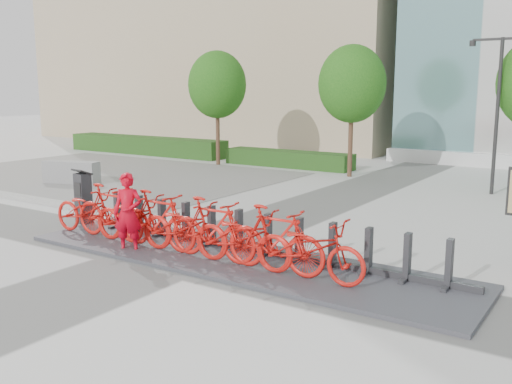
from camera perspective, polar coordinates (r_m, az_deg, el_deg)
The scene contains 21 objects.
ground at distance 12.03m, azimuth -7.99°, elevation -6.23°, with size 120.00×120.00×0.00m, color silver.
gravel_patch at distance 23.83m, azimuth -14.98°, elevation 1.71°, with size 14.00×14.00×0.00m, color slate.
hedge_a at distance 31.11m, azimuth -11.00°, elevation 4.61°, with size 10.00×1.40×0.90m, color #285625.
hedge_b at distance 25.41m, azimuth 3.24°, elevation 3.33°, with size 6.00×1.20×0.70m, color #285625.
tree_0 at distance 25.90m, azimuth -3.90°, elevation 10.64°, with size 2.60×2.60×5.10m.
tree_1 at distance 22.57m, azimuth 9.59°, elevation 10.59°, with size 2.60×2.60×5.10m.
streetlamp at distance 19.96m, azimuth 23.08°, elevation 8.69°, with size 2.00×0.20×5.00m.
dock_pad at distance 11.46m, azimuth -2.07°, elevation -6.76°, with size 9.60×2.40×0.08m, color #43444B.
dock_rail_posts at distance 11.68m, azimuth -0.49°, elevation -4.06°, with size 8.02×0.50×0.85m, color #303034, non-canonical shape.
bike_0 at distance 13.66m, azimuth -16.42°, elevation -1.82°, with size 0.74×2.11×1.11m, color red.
bike_1 at distance 13.11m, azimuth -14.39°, elevation -1.94°, with size 0.58×2.05×1.23m, color red.
bike_2 at distance 12.61m, azimuth -12.17°, elevation -2.61°, with size 0.74×2.11×1.11m, color red.
bike_3 at distance 12.10m, azimuth -9.79°, elevation -2.77°, with size 0.58×2.05×1.23m, color red.
bike_4 at distance 11.65m, azimuth -7.19°, elevation -3.52°, with size 0.74×2.11×1.11m, color red.
bike_5 at distance 11.19m, azimuth -4.38°, elevation -3.72°, with size 0.58×2.05×1.23m, color red.
bike_6 at distance 10.79m, azimuth -1.34°, elevation -4.55°, with size 0.74×2.11×1.11m, color red.
bike_7 at distance 10.39m, azimuth 1.93°, elevation -4.78°, with size 0.58×2.05×1.23m, color red.
bike_8 at distance 10.07m, azimuth 5.44°, elevation -5.68°, with size 0.74×2.11×1.11m, color red.
kiosk at distance 14.83m, azimuth -16.89°, elevation -0.50°, with size 0.46×0.40×1.38m.
worker_red at distance 12.14m, azimuth -12.68°, elevation -2.09°, with size 0.62×0.41×1.70m, color red.
jersey_barrier at distance 21.87m, azimuth -17.99°, elevation 1.88°, with size 2.10×0.57×0.81m, color gray.
Camera 1 is at (7.67, -8.62, 3.38)m, focal length 40.00 mm.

